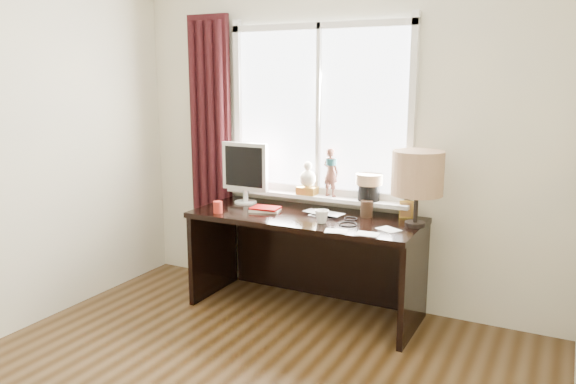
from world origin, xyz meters
The scene contains 14 objects.
wall_back centered at (0.00, 2.00, 1.30)m, with size 3.50×2.60×0.00m, color beige.
laptop centered at (0.02, 1.69, 0.76)m, with size 0.31×0.20×0.02m, color silver.
mug centered at (0.10, 1.48, 0.80)m, with size 0.10×0.09×0.10m, color white.
red_cup centered at (-0.71, 1.39, 0.79)m, with size 0.07×0.07×0.09m, color #A02418.
window centered at (-0.14, 1.95, 1.30)m, with size 1.52×0.21×1.40m.
curtain centered at (-1.13, 1.91, 1.12)m, with size 0.38×0.09×2.25m.
desk centered at (-0.10, 1.73, 0.51)m, with size 1.70×0.70×0.75m.
monitor centered at (-0.70, 1.77, 1.03)m, with size 0.40×0.18×0.49m.
notebook_stack centered at (-0.43, 1.61, 0.77)m, with size 0.26×0.22×0.03m.
brush_holder centered at (0.32, 1.79, 0.81)m, with size 0.09×0.09×0.25m.
icon_frame centered at (0.58, 1.88, 0.81)m, with size 0.10×0.04×0.13m.
table_lamp centered at (0.70, 1.69, 1.11)m, with size 0.35×0.35×0.52m.
loose_papers centered at (0.44, 1.40, 0.75)m, with size 0.48×0.35×0.00m.
desk_cables centered at (0.20, 1.62, 0.75)m, with size 0.33×0.32×0.01m.
Camera 1 is at (1.62, -2.00, 1.76)m, focal length 35.00 mm.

